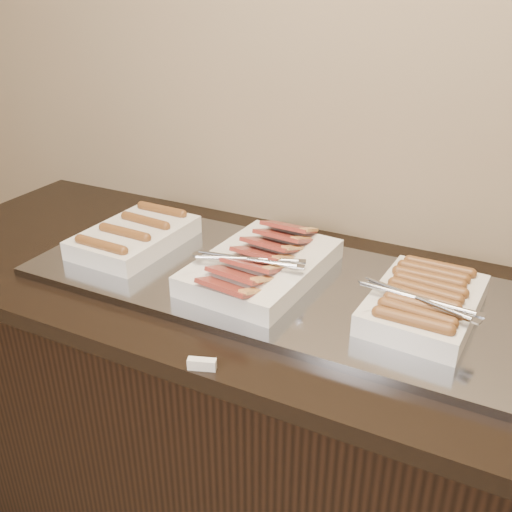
{
  "coord_description": "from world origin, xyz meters",
  "views": [
    {
      "loc": [
        0.53,
        1.02,
        1.58
      ],
      "look_at": [
        -0.03,
        2.13,
        0.97
      ],
      "focal_mm": 40.0,
      "sensor_mm": 36.0,
      "label": 1
    }
  ],
  "objects_px": {
    "counter": "(265,423)",
    "dish_center": "(261,264)",
    "dish_left": "(135,236)",
    "warming_tray": "(271,281)",
    "dish_right": "(424,301)"
  },
  "relations": [
    {
      "from": "counter",
      "to": "dish_left",
      "type": "relative_size",
      "value": 6.22
    },
    {
      "from": "dish_center",
      "to": "dish_left",
      "type": "bearing_deg",
      "value": -176.75
    },
    {
      "from": "dish_left",
      "to": "dish_center",
      "type": "relative_size",
      "value": 0.79
    },
    {
      "from": "warming_tray",
      "to": "dish_center",
      "type": "distance_m",
      "value": 0.05
    },
    {
      "from": "warming_tray",
      "to": "dish_center",
      "type": "xyz_separation_m",
      "value": [
        -0.03,
        -0.0,
        0.04
      ]
    },
    {
      "from": "dish_right",
      "to": "dish_left",
      "type": "bearing_deg",
      "value": -176.96
    },
    {
      "from": "counter",
      "to": "warming_tray",
      "type": "distance_m",
      "value": 0.46
    },
    {
      "from": "warming_tray",
      "to": "dish_left",
      "type": "distance_m",
      "value": 0.41
    },
    {
      "from": "warming_tray",
      "to": "counter",
      "type": "bearing_deg",
      "value": 180.0
    },
    {
      "from": "counter",
      "to": "dish_center",
      "type": "distance_m",
      "value": 0.5
    },
    {
      "from": "warming_tray",
      "to": "dish_right",
      "type": "relative_size",
      "value": 3.65
    },
    {
      "from": "warming_tray",
      "to": "dish_left",
      "type": "height_order",
      "value": "dish_left"
    },
    {
      "from": "counter",
      "to": "dish_left",
      "type": "bearing_deg",
      "value": 180.0
    },
    {
      "from": "dish_left",
      "to": "dish_center",
      "type": "xyz_separation_m",
      "value": [
        0.38,
        -0.0,
        0.0
      ]
    },
    {
      "from": "counter",
      "to": "dish_center",
      "type": "height_order",
      "value": "dish_center"
    }
  ]
}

